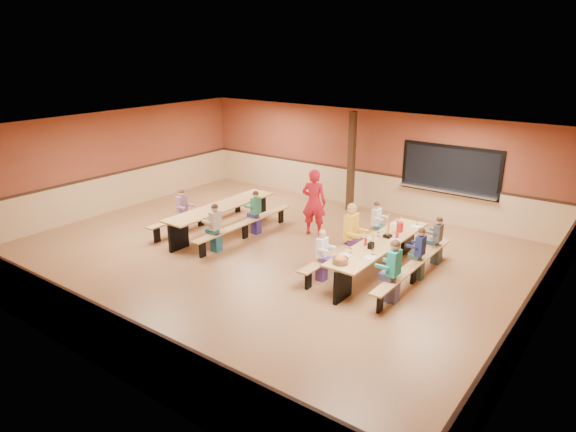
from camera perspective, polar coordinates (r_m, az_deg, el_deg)
The scene contains 23 objects.
ground at distance 12.37m, azimuth -2.63°, elevation -4.55°, with size 12.00×12.00×0.00m, color brown.
room_envelope at distance 12.11m, azimuth -2.68°, elevation -1.54°, with size 12.04×10.04×3.02m.
kitchen_pass_through at distance 14.89m, azimuth 17.55°, elevation 4.67°, with size 2.78×0.28×1.38m.
structural_post at distance 15.50m, azimuth 7.05°, elevation 5.97°, with size 0.18×0.18×3.00m, color black.
cafeteria_table_main at distance 11.48m, azimuth 10.11°, elevation -3.87°, with size 1.91×3.70×0.74m.
cafeteria_table_second at distance 13.90m, azimuth -7.38°, elevation 0.30°, with size 1.91×3.70×0.74m.
seated_child_white_left at distance 10.99m, azimuth 3.78°, elevation -4.42°, with size 0.33×0.27×1.14m, color white, non-canonical shape.
seated_adult_yellow at distance 11.92m, azimuth 7.00°, elevation -1.95°, with size 0.46×0.38×1.40m, color yellow, non-canonical shape.
seated_child_grey_left at distance 13.01m, azimuth 9.74°, elevation -0.89°, with size 0.34×0.28×1.15m, color silver, non-canonical shape.
seated_child_teal_right at distance 10.26m, azimuth 11.64°, elevation -6.09°, with size 0.41×0.33×1.28m, color teal, non-canonical shape.
seated_child_navy_right at distance 11.39m, azimuth 14.43°, elevation -4.12°, with size 0.34×0.28×1.15m, color navy, non-canonical shape.
seated_child_char_right at distance 12.29m, azimuth 16.27°, elevation -2.66°, with size 0.33×0.27×1.12m, color #484C52, non-canonical shape.
seated_child_purple_sec at distance 14.02m, azimuth -11.67°, elevation 0.53°, with size 0.36×0.30×1.19m, color #845878, non-canonical shape.
seated_child_green_sec at distance 13.67m, azimuth -3.58°, elevation 0.36°, with size 0.35×0.29×1.17m, color #2A6B4C, non-canonical shape.
seated_child_tan_sec at distance 12.60m, azimuth -8.06°, elevation -1.34°, with size 0.36×0.30×1.20m, color tan, non-canonical shape.
standing_woman at distance 13.52m, azimuth 2.90°, elevation 1.53°, with size 0.65×0.43×1.79m, color red.
punch_pitcher at distance 12.09m, azimuth 12.32°, elevation -1.21°, with size 0.16×0.16×0.22m, color red.
chip_bowl at distance 10.19m, azimuth 5.84°, elevation -4.89°, with size 0.32×0.32×0.15m, color orange, non-canonical shape.
napkin_dispenser at distance 11.00m, azimuth 9.19°, elevation -3.27°, with size 0.10×0.14×0.13m, color black.
condiment_mustard at distance 11.46m, azimuth 9.41°, elevation -2.27°, with size 0.06×0.06×0.17m, color yellow.
condiment_ketchup at distance 11.13m, azimuth 8.60°, elevation -2.86°, with size 0.06×0.06×0.17m, color #B2140F.
table_paddle at distance 11.67m, azimuth 11.04°, elevation -1.70°, with size 0.16×0.16×0.56m.
place_settings at distance 11.38m, azimuth 10.18°, elevation -2.62°, with size 0.65×3.30×0.11m, color beige, non-canonical shape.
Camera 1 is at (7.21, -8.79, 4.87)m, focal length 32.00 mm.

